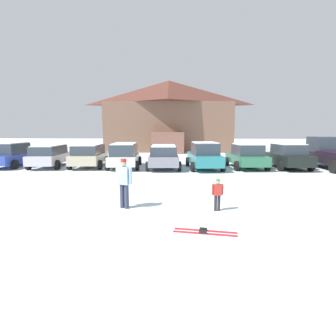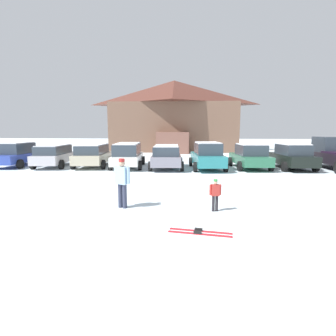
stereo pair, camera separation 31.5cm
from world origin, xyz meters
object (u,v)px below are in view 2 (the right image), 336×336
object	(u,v)px
parked_silver_wagon	(54,155)
pair_of_skis	(200,232)
parked_grey_wagon	(166,156)
parked_white_suv	(128,154)
parked_beige_suv	(93,154)
parked_teal_hatchback	(207,156)
parked_blue_hatchback	(19,154)
parked_green_coupe	(250,156)
skier_adult_in_blue_parka	(122,180)
ski_lodge	(174,115)
skier_child_in_red_jacket	(215,193)
parked_black_sedan	(292,156)

from	to	relation	value
parked_silver_wagon	pair_of_skis	bearing A→B (deg)	-49.26
parked_grey_wagon	pair_of_skis	bearing A→B (deg)	-80.72
parked_silver_wagon	parked_white_suv	size ratio (longest dim) A/B	0.92
parked_beige_suv	parked_teal_hatchback	distance (m)	8.12
parked_blue_hatchback	parked_silver_wagon	bearing A→B (deg)	-3.39
parked_beige_suv	parked_teal_hatchback	world-z (taller)	parked_teal_hatchback
parked_green_coupe	parked_white_suv	bearing A→B (deg)	-179.29
skier_adult_in_blue_parka	parked_teal_hatchback	bearing A→B (deg)	69.84
parked_white_suv	parked_green_coupe	distance (m)	8.46
parked_blue_hatchback	parked_grey_wagon	xyz separation A→B (m)	(10.93, -0.45, 0.00)
parked_white_suv	ski_lodge	bearing A→B (deg)	82.36
parked_teal_hatchback	skier_child_in_red_jacket	size ratio (longest dim) A/B	4.36
parked_green_coupe	parked_beige_suv	bearing A→B (deg)	179.87
parked_blue_hatchback	parked_grey_wagon	size ratio (longest dim) A/B	1.10
ski_lodge	parked_grey_wagon	distance (m)	17.68
parked_grey_wagon	parked_blue_hatchback	bearing A→B (deg)	177.66
parked_beige_suv	skier_child_in_red_jacket	world-z (taller)	parked_beige_suv
parked_blue_hatchback	parked_teal_hatchback	bearing A→B (deg)	-1.63
parked_silver_wagon	skier_child_in_red_jacket	distance (m)	14.30
skier_child_in_red_jacket	skier_adult_in_blue_parka	world-z (taller)	skier_adult_in_blue_parka
parked_grey_wagon	parked_green_coupe	size ratio (longest dim) A/B	0.98
ski_lodge	skier_adult_in_blue_parka	size ratio (longest dim) A/B	9.66
parked_blue_hatchback	parked_beige_suv	xyz separation A→B (m)	(5.58, 0.08, 0.01)
parked_beige_suv	parked_black_sedan	xyz separation A→B (m)	(13.80, 0.04, -0.02)
skier_child_in_red_jacket	pair_of_skis	size ratio (longest dim) A/B	0.64
skier_child_in_red_jacket	skier_adult_in_blue_parka	distance (m)	3.09
skier_adult_in_blue_parka	pair_of_skis	distance (m)	3.34
parked_green_coupe	skier_child_in_red_jacket	size ratio (longest dim) A/B	4.06
parked_silver_wagon	parked_teal_hatchback	xyz separation A→B (m)	(10.87, -0.22, 0.04)
parked_blue_hatchback	parked_teal_hatchback	xyz separation A→B (m)	(13.69, -0.39, 0.03)
parked_blue_hatchback	pair_of_skis	xyz separation A→B (m)	(12.77, -11.72, -0.84)
parked_beige_suv	parked_green_coupe	size ratio (longest dim) A/B	1.05
parked_beige_suv	parked_black_sedan	size ratio (longest dim) A/B	1.03
parked_black_sedan	skier_child_in_red_jacket	bearing A→B (deg)	-121.25
ski_lodge	parked_beige_suv	distance (m)	17.83
parked_black_sedan	skier_adult_in_blue_parka	xyz separation A→B (m)	(-9.12, -9.84, 0.08)
parked_silver_wagon	parked_teal_hatchback	bearing A→B (deg)	-1.17
ski_lodge	parked_white_suv	world-z (taller)	ski_lodge
parked_white_suv	parked_black_sedan	bearing A→B (deg)	0.88
parked_beige_suv	skier_adult_in_blue_parka	distance (m)	10.86
parked_beige_suv	parked_green_coupe	world-z (taller)	parked_green_coupe
pair_of_skis	parked_blue_hatchback	bearing A→B (deg)	137.45
parked_green_coupe	skier_adult_in_blue_parka	world-z (taller)	parked_green_coupe
skier_adult_in_blue_parka	parked_black_sedan	bearing A→B (deg)	47.18
parked_white_suv	parked_teal_hatchback	world-z (taller)	parked_teal_hatchback
parked_blue_hatchback	skier_child_in_red_jacket	xyz separation A→B (m)	(13.33, -9.85, -0.27)
ski_lodge	parked_blue_hatchback	xyz separation A→B (m)	(-10.42, -16.83, -3.69)
parked_green_coupe	skier_adult_in_blue_parka	xyz separation A→B (m)	(-6.35, -9.77, 0.10)
parked_teal_hatchback	pair_of_skis	xyz separation A→B (m)	(-0.92, -11.33, -0.88)
ski_lodge	parked_beige_suv	bearing A→B (deg)	-106.11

